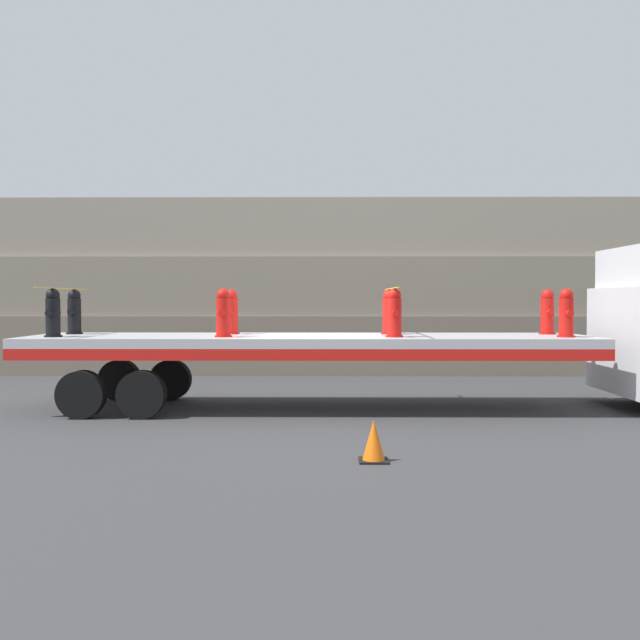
% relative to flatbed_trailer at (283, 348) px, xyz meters
% --- Properties ---
extents(ground_plane, '(120.00, 120.00, 0.00)m').
position_rel_flatbed_trailer_xyz_m(ground_plane, '(0.50, 0.00, -1.15)').
color(ground_plane, '#38383A').
extents(rock_cliff, '(60.00, 3.30, 4.83)m').
position_rel_flatbed_trailer_xyz_m(rock_cliff, '(0.50, 7.35, 1.26)').
color(rock_cliff, '#706656').
rests_on(rock_cliff, ground_plane).
extents(flatbed_trailer, '(10.44, 2.58, 1.38)m').
position_rel_flatbed_trailer_xyz_m(flatbed_trailer, '(0.00, 0.00, 0.00)').
color(flatbed_trailer, '#B2B2B7').
rests_on(flatbed_trailer, ground_plane).
extents(fire_hydrant_black_near_0, '(0.32, 0.47, 0.88)m').
position_rel_flatbed_trailer_xyz_m(fire_hydrant_black_near_0, '(-4.12, -0.54, 0.65)').
color(fire_hydrant_black_near_0, black).
rests_on(fire_hydrant_black_near_0, flatbed_trailer).
extents(fire_hydrant_black_far_0, '(0.32, 0.47, 0.88)m').
position_rel_flatbed_trailer_xyz_m(fire_hydrant_black_far_0, '(-4.12, 0.54, 0.65)').
color(fire_hydrant_black_far_0, black).
rests_on(fire_hydrant_black_far_0, flatbed_trailer).
extents(fire_hydrant_red_near_1, '(0.32, 0.47, 0.88)m').
position_rel_flatbed_trailer_xyz_m(fire_hydrant_red_near_1, '(-1.04, -0.54, 0.65)').
color(fire_hydrant_red_near_1, red).
rests_on(fire_hydrant_red_near_1, flatbed_trailer).
extents(fire_hydrant_red_far_1, '(0.32, 0.47, 0.88)m').
position_rel_flatbed_trailer_xyz_m(fire_hydrant_red_far_1, '(-1.04, 0.54, 0.65)').
color(fire_hydrant_red_far_1, red).
rests_on(fire_hydrant_red_far_1, flatbed_trailer).
extents(fire_hydrant_red_near_2, '(0.32, 0.47, 0.88)m').
position_rel_flatbed_trailer_xyz_m(fire_hydrant_red_near_2, '(2.04, -0.54, 0.65)').
color(fire_hydrant_red_near_2, red).
rests_on(fire_hydrant_red_near_2, flatbed_trailer).
extents(fire_hydrant_red_far_2, '(0.32, 0.47, 0.88)m').
position_rel_flatbed_trailer_xyz_m(fire_hydrant_red_far_2, '(2.04, 0.54, 0.65)').
color(fire_hydrant_red_far_2, red).
rests_on(fire_hydrant_red_far_2, flatbed_trailer).
extents(fire_hydrant_red_near_3, '(0.32, 0.47, 0.88)m').
position_rel_flatbed_trailer_xyz_m(fire_hydrant_red_near_3, '(5.12, -0.54, 0.65)').
color(fire_hydrant_red_near_3, red).
rests_on(fire_hydrant_red_near_3, flatbed_trailer).
extents(fire_hydrant_red_far_3, '(0.32, 0.47, 0.88)m').
position_rel_flatbed_trailer_xyz_m(fire_hydrant_red_far_3, '(5.12, 0.54, 0.65)').
color(fire_hydrant_red_far_3, red).
rests_on(fire_hydrant_red_far_3, flatbed_trailer).
extents(cargo_strap_rear, '(0.05, 2.68, 0.01)m').
position_rel_flatbed_trailer_xyz_m(cargo_strap_rear, '(-4.12, 0.00, 1.11)').
color(cargo_strap_rear, yellow).
rests_on(cargo_strap_rear, fire_hydrant_black_near_0).
extents(cargo_strap_middle, '(0.05, 2.68, 0.01)m').
position_rel_flatbed_trailer_xyz_m(cargo_strap_middle, '(2.04, 0.00, 1.11)').
color(cargo_strap_middle, yellow).
rests_on(cargo_strap_middle, fire_hydrant_red_near_2).
extents(traffic_cone, '(0.37, 0.37, 0.53)m').
position_rel_flatbed_trailer_xyz_m(traffic_cone, '(1.42, -4.38, -0.89)').
color(traffic_cone, black).
rests_on(traffic_cone, ground_plane).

